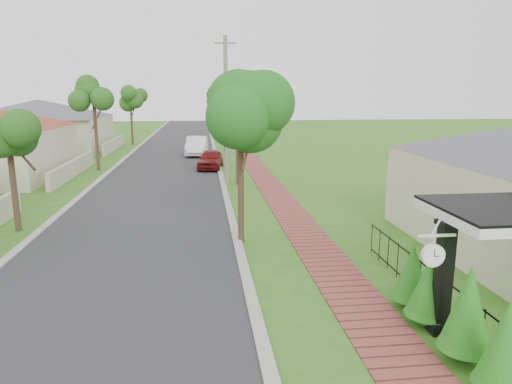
{
  "coord_description": "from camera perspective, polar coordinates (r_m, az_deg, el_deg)",
  "views": [
    {
      "loc": [
        -0.49,
        -9.57,
        5.09
      ],
      "look_at": [
        1.47,
        6.93,
        1.5
      ],
      "focal_mm": 32.0,
      "sensor_mm": 36.0,
      "label": 1
    }
  ],
  "objects": [
    {
      "name": "parked_car_red",
      "position": [
        31.74,
        -5.71,
        4.08
      ],
      "size": [
        2.07,
        3.98,
        1.29
      ],
      "primitive_type": "imported",
      "rotation": [
        0.0,
        0.0,
        -0.15
      ],
      "color": "maroon",
      "rests_on": "ground"
    },
    {
      "name": "ground",
      "position": [
        10.85,
        -3.52,
        -15.8
      ],
      "size": [
        160.0,
        160.0,
        0.0
      ],
      "primitive_type": "plane",
      "color": "#356417",
      "rests_on": "ground"
    },
    {
      "name": "road",
      "position": [
        30.11,
        -11.45,
        2.21
      ],
      "size": [
        7.0,
        120.0,
        0.02
      ],
      "primitive_type": "cube",
      "color": "#28282B",
      "rests_on": "ground"
    },
    {
      "name": "kerb_right",
      "position": [
        30.03,
        -4.49,
        2.39
      ],
      "size": [
        0.3,
        120.0,
        0.1
      ],
      "primitive_type": "cube",
      "color": "#9E9E99",
      "rests_on": "ground"
    },
    {
      "name": "station_clock",
      "position": [
        9.86,
        21.27,
        -7.23
      ],
      "size": [
        0.8,
        0.13,
        0.68
      ],
      "color": "white",
      "rests_on": "ground"
    },
    {
      "name": "kerb_left",
      "position": [
        30.63,
        -18.27,
        2.0
      ],
      "size": [
        0.3,
        120.0,
        0.1
      ],
      "primitive_type": "cube",
      "color": "#9E9E99",
      "rests_on": "ground"
    },
    {
      "name": "hedge_row",
      "position": [
        10.34,
        23.12,
        -12.95
      ],
      "size": [
        0.9,
        4.26,
        2.02
      ],
      "color": "#125A15",
      "rests_on": "ground"
    },
    {
      "name": "porch_post",
      "position": [
        10.71,
        22.31,
        -10.53
      ],
      "size": [
        0.48,
        0.48,
        2.52
      ],
      "color": "black",
      "rests_on": "ground"
    },
    {
      "name": "parked_car_white",
      "position": [
        38.87,
        -7.42,
        5.71
      ],
      "size": [
        1.93,
        4.81,
        1.55
      ],
      "primitive_type": "imported",
      "rotation": [
        0.0,
        0.0,
        -0.06
      ],
      "color": "white",
      "rests_on": "ground"
    },
    {
      "name": "street_trees",
      "position": [
        36.5,
        -10.71,
        11.11
      ],
      "size": [
        10.7,
        37.65,
        5.89
      ],
      "color": "#382619",
      "rests_on": "ground"
    },
    {
      "name": "utility_pole",
      "position": [
        25.99,
        -3.75,
        10.1
      ],
      "size": [
        1.2,
        0.24,
        8.19
      ],
      "color": "gray",
      "rests_on": "ground"
    },
    {
      "name": "picket_fence",
      "position": [
        11.89,
        21.23,
        -11.21
      ],
      "size": [
        0.03,
        8.02,
        1.0
      ],
      "color": "black",
      "rests_on": "ground"
    },
    {
      "name": "near_tree",
      "position": [
        15.37,
        -1.97,
        10.41
      ],
      "size": [
        2.25,
        2.25,
        5.79
      ],
      "color": "#382619",
      "rests_on": "ground"
    },
    {
      "name": "sidewalk",
      "position": [
        30.24,
        0.44,
        2.49
      ],
      "size": [
        1.5,
        120.0,
        0.03
      ],
      "primitive_type": "cube",
      "color": "brown",
      "rests_on": "ground"
    },
    {
      "name": "far_house_grey",
      "position": [
        46.0,
        -25.33,
        7.6
      ],
      "size": [
        15.56,
        15.56,
        4.6
      ],
      "color": "beige",
      "rests_on": "ground"
    }
  ]
}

